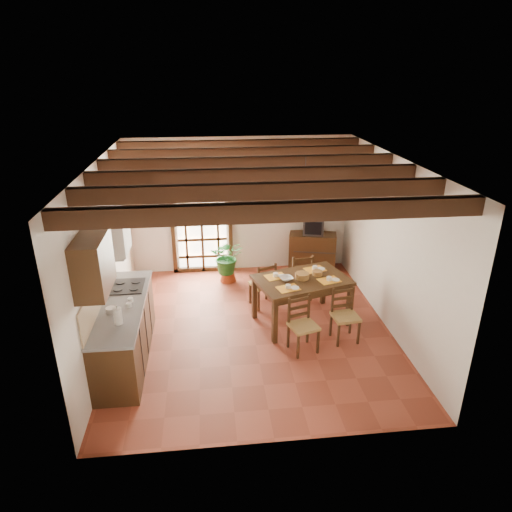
{
  "coord_description": "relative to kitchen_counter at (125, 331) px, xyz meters",
  "views": [
    {
      "loc": [
        -0.67,
        -6.53,
        4.08
      ],
      "look_at": [
        0.1,
        0.4,
        1.15
      ],
      "focal_mm": 32.0,
      "sensor_mm": 36.0,
      "label": 1
    }
  ],
  "objects": [
    {
      "name": "shelf_flowers",
      "position": [
        4.1,
        2.2,
        1.38
      ],
      "size": [
        0.14,
        0.14,
        0.36
      ],
      "color": "#FFA828",
      "rests_on": "shelf_vase"
    },
    {
      "name": "framed_picture",
      "position": [
        4.18,
        2.2,
        1.58
      ],
      "size": [
        0.03,
        0.32,
        0.32
      ],
      "color": "brown",
      "rests_on": "room_shell"
    },
    {
      "name": "pendant_lamp",
      "position": [
        2.8,
        0.85,
        1.6
      ],
      "size": [
        0.36,
        0.36,
        0.84
      ],
      "color": "black",
      "rests_on": "room_shell"
    },
    {
      "name": "dining_table",
      "position": [
        2.8,
        0.75,
        0.23
      ],
      "size": [
        1.71,
        1.34,
        0.81
      ],
      "rotation": [
        0.0,
        0.0,
        0.29
      ],
      "color": "#392412",
      "rests_on": "ground_plane"
    },
    {
      "name": "chair_near_left",
      "position": [
        2.65,
        -0.09,
        -0.2
      ],
      "size": [
        0.49,
        0.48,
        0.86
      ],
      "rotation": [
        0.0,
        0.0,
        0.3
      ],
      "color": "#A07F44",
      "rests_on": "ground_plane"
    },
    {
      "name": "room_shell",
      "position": [
        1.96,
        0.6,
        1.34
      ],
      "size": [
        4.52,
        5.02,
        2.81
      ],
      "color": "silver",
      "rests_on": "ground_plane"
    },
    {
      "name": "crt_tv",
      "position": [
        3.46,
        2.82,
        0.54
      ],
      "size": [
        0.5,
        0.48,
        0.36
      ],
      "rotation": [
        0.0,
        0.0,
        -0.25
      ],
      "color": "black",
      "rests_on": "sideboard"
    },
    {
      "name": "chair_near_right",
      "position": [
        3.37,
        0.12,
        -0.2
      ],
      "size": [
        0.43,
        0.42,
        0.86
      ],
      "rotation": [
        0.0,
        0.0,
        0.11
      ],
      "color": "#A07F44",
      "rests_on": "ground_plane"
    },
    {
      "name": "range_hood",
      "position": [
        -0.09,
        0.55,
        1.26
      ],
      "size": [
        0.38,
        0.6,
        0.54
      ],
      "color": "white",
      "rests_on": "room_shell"
    },
    {
      "name": "wall_shelf",
      "position": [
        4.1,
        2.2,
        1.04
      ],
      "size": [
        0.2,
        0.42,
        0.2
      ],
      "color": "#342010",
      "rests_on": "room_shell"
    },
    {
      "name": "chair_far_right",
      "position": [
        2.94,
        1.59,
        -0.19
      ],
      "size": [
        0.47,
        0.46,
        0.92
      ],
      "rotation": [
        0.0,
        0.0,
        3.27
      ],
      "color": "#A07F44",
      "rests_on": "ground_plane"
    },
    {
      "name": "ground_plane",
      "position": [
        1.96,
        0.6,
        -0.47
      ],
      "size": [
        5.0,
        5.0,
        0.0
      ],
      "primitive_type": "plane",
      "color": "brown"
    },
    {
      "name": "kitchen_counter",
      "position": [
        0.0,
        0.0,
        0.0
      ],
      "size": [
        0.64,
        2.25,
        1.38
      ],
      "color": "#342010",
      "rests_on": "ground_plane"
    },
    {
      "name": "plant_pot",
      "position": [
        1.64,
        2.47,
        -0.36
      ],
      "size": [
        0.33,
        0.33,
        0.2
      ],
      "primitive_type": "cone",
      "color": "maroon",
      "rests_on": "ground_plane"
    },
    {
      "name": "table_bowl",
      "position": [
        2.52,
        0.73,
        0.37
      ],
      "size": [
        0.27,
        0.27,
        0.05
      ],
      "primitive_type": "imported",
      "rotation": [
        0.0,
        0.0,
        0.28
      ],
      "color": "white",
      "rests_on": "dining_table"
    },
    {
      "name": "chair_far_left",
      "position": [
        2.22,
        1.38,
        -0.2
      ],
      "size": [
        0.51,
        0.5,
        0.86
      ],
      "rotation": [
        0.0,
        0.0,
        3.53
      ],
      "color": "#A07F44",
      "rests_on": "ground_plane"
    },
    {
      "name": "counter_items",
      "position": [
        0.0,
        0.09,
        0.49
      ],
      "size": [
        0.5,
        1.43,
        0.25
      ],
      "color": "black",
      "rests_on": "kitchen_counter"
    },
    {
      "name": "shelf_vase",
      "position": [
        4.1,
        2.2,
        1.18
      ],
      "size": [
        0.15,
        0.15,
        0.15
      ],
      "primitive_type": "imported",
      "color": "#B2BFB2",
      "rests_on": "wall_shelf"
    },
    {
      "name": "upper_cabinet",
      "position": [
        -0.12,
        -0.7,
        1.38
      ],
      "size": [
        0.35,
        0.8,
        0.7
      ],
      "primitive_type": "cube",
      "color": "#342010",
      "rests_on": "room_shell"
    },
    {
      "name": "table_setting",
      "position": [
        2.8,
        0.75,
        0.43
      ],
      "size": [
        1.09,
        0.73,
        0.1
      ],
      "rotation": [
        0.0,
        0.0,
        0.29
      ],
      "color": "#FFA828",
      "rests_on": "dining_table"
    },
    {
      "name": "french_door",
      "position": [
        1.16,
        3.05,
        0.7
      ],
      "size": [
        1.26,
        0.11,
        2.32
      ],
      "color": "white",
      "rests_on": "ground_plane"
    },
    {
      "name": "ceiling_beams",
      "position": [
        1.96,
        0.6,
        2.22
      ],
      "size": [
        4.5,
        4.34,
        0.2
      ],
      "color": "black",
      "rests_on": "room_shell"
    },
    {
      "name": "potted_plant",
      "position": [
        1.64,
        2.47,
        0.1
      ],
      "size": [
        1.77,
        1.55,
        1.88
      ],
      "primitive_type": "imported",
      "rotation": [
        0.0,
        0.0,
        -0.06
      ],
      "color": "#144C19",
      "rests_on": "ground_plane"
    },
    {
      "name": "sideboard",
      "position": [
        3.46,
        2.83,
        -0.06
      ],
      "size": [
        1.04,
        0.65,
        0.82
      ],
      "primitive_type": "cube",
      "rotation": [
        0.0,
        0.0,
        -0.24
      ],
      "color": "#342010",
      "rests_on": "ground_plane"
    },
    {
      "name": "fuse_box",
      "position": [
        3.46,
        3.08,
        1.28
      ],
      "size": [
        0.25,
        0.03,
        0.32
      ],
      "primitive_type": "cube",
      "color": "white",
      "rests_on": "room_shell"
    }
  ]
}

